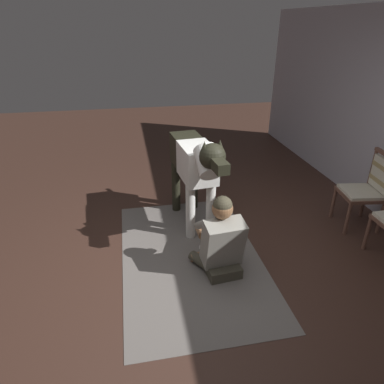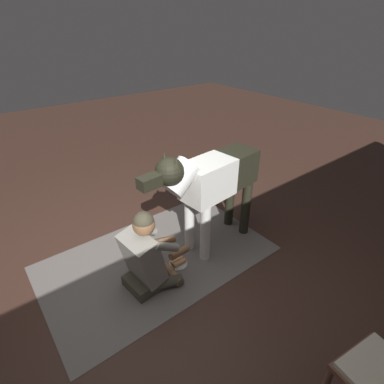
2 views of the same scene
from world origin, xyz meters
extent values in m
plane|color=#3E271F|center=(0.00, 0.00, 0.00)|extent=(15.76, 15.76, 0.00)
cube|color=#69625D|center=(-0.23, 0.02, 0.00)|extent=(2.49, 1.51, 0.01)
cylinder|color=brown|center=(-0.74, 2.05, 0.21)|extent=(0.04, 0.04, 0.42)
cube|color=brown|center=(-0.50, 2.22, 0.44)|extent=(0.52, 0.52, 0.04)
cube|color=#474335|center=(0.14, 0.29, 0.06)|extent=(0.27, 0.36, 0.12)
cylinder|color=#474335|center=(0.00, 0.12, 0.07)|extent=(0.40, 0.30, 0.11)
cylinder|color=#8D603E|center=(-0.16, 0.18, 0.06)|extent=(0.15, 0.37, 0.09)
cylinder|color=#474335|center=(-0.04, 0.43, 0.07)|extent=(0.41, 0.24, 0.11)
cylinder|color=#8D603E|center=(-0.18, 0.35, 0.06)|extent=(0.10, 0.36, 0.09)
cube|color=gray|center=(0.09, 0.29, 0.37)|extent=(0.35, 0.43, 0.54)
cylinder|color=gray|center=(-0.05, 0.10, 0.52)|extent=(0.30, 0.11, 0.24)
cylinder|color=#8D603E|center=(-0.26, 0.13, 0.30)|extent=(0.27, 0.09, 0.12)
cylinder|color=gray|center=(-0.09, 0.44, 0.52)|extent=(0.30, 0.11, 0.24)
cylinder|color=#8D603E|center=(-0.28, 0.38, 0.30)|extent=(0.28, 0.14, 0.12)
sphere|color=#8D603E|center=(0.04, 0.28, 0.74)|extent=(0.21, 0.21, 0.21)
sphere|color=#44402F|center=(0.04, 0.28, 0.78)|extent=(0.19, 0.19, 0.19)
cylinder|color=white|center=(-0.65, 0.34, 0.35)|extent=(0.11, 0.11, 0.70)
cylinder|color=white|center=(-0.63, 0.09, 0.35)|extent=(0.11, 0.11, 0.70)
cylinder|color=black|center=(-1.36, 0.27, 0.35)|extent=(0.11, 0.11, 0.70)
cylinder|color=black|center=(-1.33, 0.02, 0.35)|extent=(0.11, 0.11, 0.70)
cube|color=white|center=(-0.79, 0.20, 0.91)|extent=(0.59, 0.42, 0.41)
cube|color=black|center=(-1.21, 0.16, 0.91)|extent=(0.51, 0.39, 0.39)
cylinder|color=white|center=(-0.41, 0.24, 1.07)|extent=(0.43, 0.29, 0.40)
sphere|color=black|center=(-0.29, 0.25, 1.16)|extent=(0.27, 0.27, 0.27)
cube|color=black|center=(-0.06, 0.27, 1.14)|extent=(0.21, 0.14, 0.11)
cone|color=black|center=(-0.31, 0.33, 1.27)|extent=(0.10, 0.10, 0.12)
cone|color=black|center=(-0.29, 0.17, 1.27)|extent=(0.10, 0.10, 0.12)
cylinder|color=black|center=(-1.47, 0.13, 0.86)|extent=(0.36, 0.09, 0.24)
cylinder|color=white|center=(-0.35, 0.24, 0.01)|extent=(0.20, 0.20, 0.01)
cylinder|color=tan|center=(-0.35, 0.22, 0.04)|extent=(0.15, 0.05, 0.05)
cylinder|color=tan|center=(-0.35, 0.26, 0.04)|extent=(0.15, 0.05, 0.05)
cylinder|color=#AF4A2D|center=(-0.35, 0.24, 0.04)|extent=(0.16, 0.04, 0.04)
camera|label=1|loc=(2.83, -0.56, 2.37)|focal=31.91mm
camera|label=2|loc=(1.05, 2.31, 2.36)|focal=28.14mm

